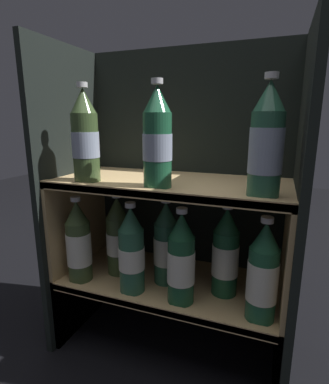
# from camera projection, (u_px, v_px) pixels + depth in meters

# --- Properties ---
(ground_plane) EXTENTS (6.00, 6.00, 0.00)m
(ground_plane) POSITION_uv_depth(u_px,v_px,m) (151.00, 379.00, 0.88)
(ground_plane) COLOR black
(fridge_back_wall) EXTENTS (0.73, 0.02, 0.98)m
(fridge_back_wall) POSITION_uv_depth(u_px,v_px,m) (186.00, 194.00, 1.07)
(fridge_back_wall) COLOR black
(fridge_back_wall) RESTS_ON ground_plane
(fridge_side_left) EXTENTS (0.02, 0.36, 0.98)m
(fridge_side_left) POSITION_uv_depth(u_px,v_px,m) (74.00, 196.00, 1.04)
(fridge_side_left) COLOR black
(fridge_side_left) RESTS_ON ground_plane
(fridge_side_right) EXTENTS (0.02, 0.36, 0.98)m
(fridge_side_right) POSITION_uv_depth(u_px,v_px,m) (296.00, 219.00, 0.79)
(fridge_side_right) COLOR black
(fridge_side_right) RESTS_ON ground_plane
(shelf_lower) EXTENTS (0.69, 0.32, 0.25)m
(shelf_lower) POSITION_uv_depth(u_px,v_px,m) (169.00, 292.00, 0.97)
(shelf_lower) COLOR tan
(shelf_lower) RESTS_ON ground_plane
(shelf_upper) EXTENTS (0.69, 0.32, 0.57)m
(shelf_upper) POSITION_uv_depth(u_px,v_px,m) (169.00, 228.00, 0.93)
(shelf_upper) COLOR tan
(shelf_upper) RESTS_ON ground_plane
(bottle_upper_front_0) EXTENTS (0.08, 0.08, 0.28)m
(bottle_upper_front_0) POSITION_uv_depth(u_px,v_px,m) (85.00, 138.00, 0.85)
(bottle_upper_front_0) COLOR #384C28
(bottle_upper_front_0) RESTS_ON shelf_upper
(bottle_upper_front_1) EXTENTS (0.08, 0.08, 0.28)m
(bottle_upper_front_1) POSITION_uv_depth(u_px,v_px,m) (156.00, 140.00, 0.78)
(bottle_upper_front_1) COLOR #1E5638
(bottle_upper_front_1) RESTS_ON shelf_upper
(bottle_upper_front_2) EXTENTS (0.08, 0.08, 0.28)m
(bottle_upper_front_2) POSITION_uv_depth(u_px,v_px,m) (266.00, 144.00, 0.68)
(bottle_upper_front_2) COLOR #285B42
(bottle_upper_front_2) RESTS_ON shelf_upper
(bottle_lower_front_0) EXTENTS (0.08, 0.08, 0.28)m
(bottle_lower_front_0) POSITION_uv_depth(u_px,v_px,m) (79.00, 243.00, 0.95)
(bottle_lower_front_0) COLOR #384C28
(bottle_lower_front_0) RESTS_ON shelf_lower
(bottle_lower_front_1) EXTENTS (0.08, 0.08, 0.28)m
(bottle_lower_front_1) POSITION_uv_depth(u_px,v_px,m) (132.00, 252.00, 0.88)
(bottle_lower_front_1) COLOR #285B42
(bottle_lower_front_1) RESTS_ON shelf_lower
(bottle_lower_front_2) EXTENTS (0.08, 0.08, 0.28)m
(bottle_lower_front_2) POSITION_uv_depth(u_px,v_px,m) (181.00, 261.00, 0.83)
(bottle_lower_front_2) COLOR #194C2D
(bottle_lower_front_2) RESTS_ON shelf_lower
(bottle_lower_front_3) EXTENTS (0.08, 0.08, 0.28)m
(bottle_lower_front_3) POSITION_uv_depth(u_px,v_px,m) (263.00, 275.00, 0.75)
(bottle_lower_front_3) COLOR #1E5638
(bottle_lower_front_3) RESTS_ON shelf_lower
(bottle_lower_back_0) EXTENTS (0.08, 0.08, 0.28)m
(bottle_lower_back_0) POSITION_uv_depth(u_px,v_px,m) (118.00, 237.00, 0.99)
(bottle_lower_back_0) COLOR #384C28
(bottle_lower_back_0) RESTS_ON shelf_lower
(bottle_lower_back_1) EXTENTS (0.08, 0.08, 0.28)m
(bottle_lower_back_1) POSITION_uv_depth(u_px,v_px,m) (166.00, 245.00, 0.93)
(bottle_lower_back_1) COLOR #285B42
(bottle_lower_back_1) RESTS_ON shelf_lower
(bottle_lower_back_2) EXTENTS (0.08, 0.08, 0.28)m
(bottle_lower_back_2) POSITION_uv_depth(u_px,v_px,m) (225.00, 254.00, 0.87)
(bottle_lower_back_2) COLOR #194C2D
(bottle_lower_back_2) RESTS_ON shelf_lower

